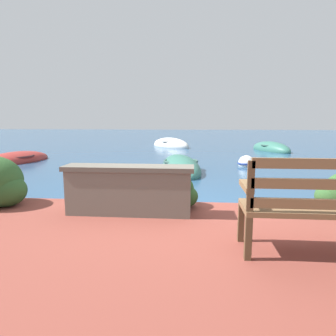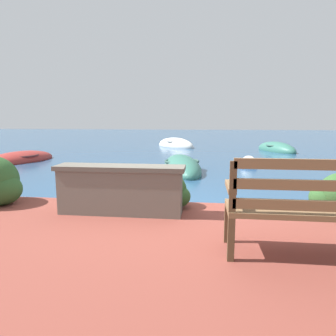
# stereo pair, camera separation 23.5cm
# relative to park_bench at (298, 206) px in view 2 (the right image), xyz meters

# --- Properties ---
(ground_plane) EXTENTS (80.00, 80.00, 0.00)m
(ground_plane) POSITION_rel_park_bench_xyz_m (-1.46, 1.72, -0.70)
(ground_plane) COLOR navy
(park_bench) EXTENTS (1.27, 0.48, 0.93)m
(park_bench) POSITION_rel_park_bench_xyz_m (0.00, 0.00, 0.00)
(park_bench) COLOR brown
(park_bench) RESTS_ON patio_terrace
(stone_wall) EXTENTS (1.71, 0.39, 0.65)m
(stone_wall) POSITION_rel_park_bench_xyz_m (-1.94, 1.07, -0.15)
(stone_wall) COLOR #666056
(stone_wall) RESTS_ON patio_terrace
(hedge_clump_left) EXTENTS (0.74, 0.53, 0.50)m
(hedge_clump_left) POSITION_rel_park_bench_xyz_m (-1.39, 1.46, -0.26)
(hedge_clump_left) COLOR #2D5628
(hedge_clump_left) RESTS_ON patio_terrace
(rowboat_nearest) EXTENTS (1.63, 3.19, 0.76)m
(rowboat_nearest) POSITION_rel_park_bench_xyz_m (-1.47, 5.89, -0.64)
(rowboat_nearest) COLOR #336B5B
(rowboat_nearest) RESTS_ON ground_plane
(rowboat_mid) EXTENTS (1.91, 3.07, 0.63)m
(rowboat_mid) POSITION_rel_park_bench_xyz_m (-7.30, 7.10, -0.65)
(rowboat_mid) COLOR #9E2D28
(rowboat_mid) RESTS_ON ground_plane
(rowboat_far) EXTENTS (1.81, 2.78, 0.77)m
(rowboat_far) POSITION_rel_park_bench_xyz_m (2.54, 11.77, -0.64)
(rowboat_far) COLOR #336B5B
(rowboat_far) RESTS_ON ground_plane
(rowboat_outer) EXTENTS (2.60, 2.68, 0.87)m
(rowboat_outer) POSITION_rel_park_bench_xyz_m (-2.37, 13.49, -0.63)
(rowboat_outer) COLOR silver
(rowboat_outer) RESTS_ON ground_plane
(mooring_buoy) EXTENTS (0.56, 0.56, 0.51)m
(mooring_buoy) POSITION_rel_park_bench_xyz_m (0.57, 6.86, -0.61)
(mooring_buoy) COLOR white
(mooring_buoy) RESTS_ON ground_plane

